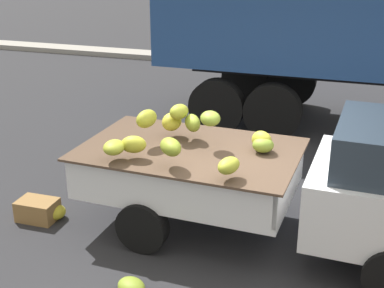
# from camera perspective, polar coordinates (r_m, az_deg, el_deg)

# --- Properties ---
(ground) EXTENTS (220.00, 220.00, 0.00)m
(ground) POSITION_cam_1_polar(r_m,az_deg,el_deg) (6.80, 5.54, -10.37)
(ground) COLOR #28282B
(curb_strip) EXTENTS (80.00, 0.80, 0.16)m
(curb_strip) POSITION_cam_1_polar(r_m,az_deg,el_deg) (15.93, 13.81, 8.03)
(curb_strip) COLOR gray
(curb_strip) RESTS_ON ground
(pickup_truck) EXTENTS (4.88, 1.95, 1.70)m
(pickup_truck) POSITION_cam_1_polar(r_m,az_deg,el_deg) (6.39, 15.94, -4.36)
(pickup_truck) COLOR white
(pickup_truck) RESTS_ON ground
(fallen_banana_bunch_near_tailgate) EXTENTS (0.39, 0.39, 0.20)m
(fallen_banana_bunch_near_tailgate) POSITION_cam_1_polar(r_m,az_deg,el_deg) (7.45, -14.52, -7.11)
(fallen_banana_bunch_near_tailgate) COLOR gold
(fallen_banana_bunch_near_tailgate) RESTS_ON ground
(fallen_banana_bunch_by_wheel) EXTENTS (0.42, 0.39, 0.16)m
(fallen_banana_bunch_by_wheel) POSITION_cam_1_polar(r_m,az_deg,el_deg) (5.89, -6.55, -15.03)
(fallen_banana_bunch_by_wheel) COLOR olive
(fallen_banana_bunch_by_wheel) RESTS_ON ground
(produce_crate) EXTENTS (0.53, 0.37, 0.28)m
(produce_crate) POSITION_cam_1_polar(r_m,az_deg,el_deg) (7.48, -16.29, -6.83)
(produce_crate) COLOR olive
(produce_crate) RESTS_ON ground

